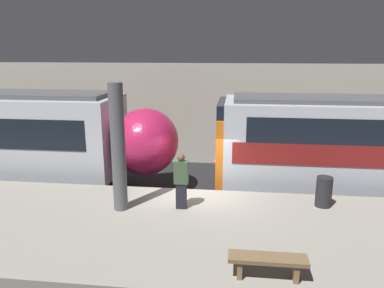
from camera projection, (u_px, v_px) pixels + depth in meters
The scene contains 7 objects.
ground_plane at pixel (197, 220), 11.95m from camera, with size 120.00×120.00×0.00m, color black.
platform at pixel (187, 245), 9.37m from camera, with size 40.00×5.10×1.03m.
station_rear_barrier at pixel (212, 115), 17.38m from camera, with size 50.00×0.15×4.67m.
support_pillar_near at pixel (118, 148), 9.86m from camera, with size 0.38×0.38×3.45m.
person_waiting at pixel (181, 180), 10.14m from camera, with size 0.38×0.24×1.56m.
platform_bench at pixel (268, 262), 7.10m from camera, with size 1.50×0.40×0.45m.
trash_bin at pixel (324, 192), 10.36m from camera, with size 0.44×0.44×0.85m.
Camera 1 is at (1.14, -10.93, 5.29)m, focal length 35.00 mm.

